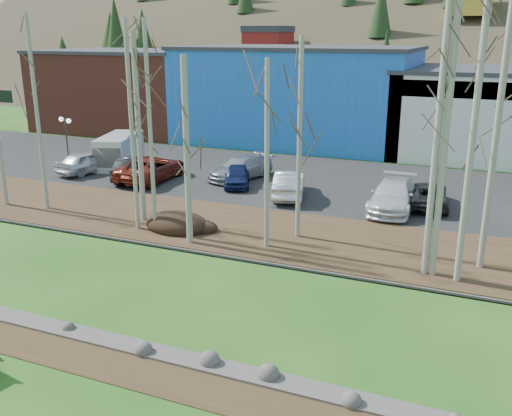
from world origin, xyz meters
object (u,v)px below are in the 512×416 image
at_px(street_lamp, 66,129).
at_px(car_6, 427,194).
at_px(car_1, 135,168).
at_px(car_3, 240,168).
at_px(car_2, 151,168).
at_px(car_5, 289,184).
at_px(car_4, 237,176).
at_px(van_grey, 118,151).
at_px(car_0, 87,162).
at_px(car_7, 393,196).

xyz_separation_m(street_lamp, car_6, (24.45, 0.68, -2.22)).
bearing_deg(car_1, car_3, -171.73).
height_order(street_lamp, car_2, street_lamp).
height_order(car_5, car_6, car_5).
bearing_deg(car_2, car_4, -173.17).
bearing_deg(van_grey, car_0, -125.88).
bearing_deg(car_7, car_3, 162.01).
bearing_deg(car_0, van_grey, -96.77).
xyz_separation_m(car_5, van_grey, (-14.03, 2.69, 0.33)).
relative_size(car_0, van_grey, 0.82).
distance_m(car_0, car_2, 5.20).
height_order(street_lamp, car_4, street_lamp).
bearing_deg(car_4, car_5, -38.22).
bearing_deg(car_4, car_6, -21.69).
relative_size(car_1, car_3, 0.92).
distance_m(car_4, car_7, 10.07).
bearing_deg(van_grey, car_5, -27.59).
xyz_separation_m(car_4, car_7, (9.98, -1.36, 0.14)).
distance_m(car_0, car_3, 10.75).
distance_m(car_2, car_5, 9.68).
bearing_deg(car_7, car_0, 176.86).
relative_size(car_6, van_grey, 0.87).
height_order(car_1, car_3, car_1).
relative_size(car_3, car_4, 1.31).
bearing_deg(van_grey, car_6, -20.53).
bearing_deg(car_5, car_3, -48.22).
relative_size(street_lamp, car_5, 0.76).
xyz_separation_m(street_lamp, car_1, (5.85, -0.48, -2.12)).
distance_m(street_lamp, car_5, 16.89).
height_order(car_4, car_6, car_6).
bearing_deg(car_4, car_3, 85.37).
bearing_deg(van_grey, car_7, -25.07).
bearing_deg(street_lamp, car_7, 20.55).
distance_m(car_0, car_1, 3.99).
height_order(street_lamp, car_7, street_lamp).
distance_m(car_5, car_6, 7.80).
xyz_separation_m(car_5, car_6, (7.70, 1.25, -0.12)).
xyz_separation_m(car_0, car_5, (14.88, -0.26, 0.03)).
height_order(car_2, car_5, car_2).
height_order(car_1, van_grey, van_grey).
distance_m(car_0, car_4, 11.02).
xyz_separation_m(car_0, van_grey, (0.85, 2.44, 0.35)).
distance_m(car_3, car_6, 12.24).
distance_m(car_3, car_4, 1.80).
relative_size(car_1, car_5, 0.96).
distance_m(car_1, van_grey, 4.09).
height_order(car_1, car_6, car_1).
distance_m(street_lamp, van_grey, 3.87).
distance_m(car_4, van_grey, 10.28).
relative_size(car_5, van_grey, 0.87).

